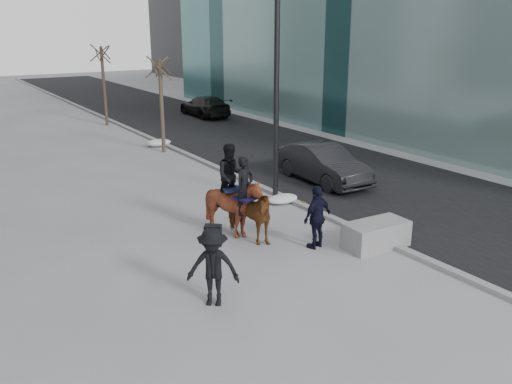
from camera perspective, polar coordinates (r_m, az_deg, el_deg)
ground at (r=14.20m, az=2.64°, el=-7.01°), size 120.00×120.00×0.00m
road at (r=25.82m, az=2.52°, el=4.20°), size 8.00×90.00×0.01m
curb at (r=23.78m, az=-5.40°, el=3.14°), size 0.25×90.00×0.12m
planter at (r=15.13m, az=12.52°, el=-4.39°), size 1.82×0.97×0.71m
car_near at (r=20.90m, az=7.04°, el=3.00°), size 1.73×4.49×1.46m
car_far at (r=36.23m, az=-5.41°, el=9.00°), size 1.97×4.69×1.35m
tree_near at (r=25.82m, az=-9.92°, el=9.37°), size 1.20×1.20×4.81m
tree_far at (r=33.73m, az=-15.73°, el=11.07°), size 1.20×1.20×5.13m
mounted_left at (r=14.96m, az=-0.93°, el=-2.00°), size 1.29×2.01×2.40m
mounted_right at (r=15.30m, az=-2.37°, el=-0.88°), size 1.82×1.94×2.68m
feeder at (r=14.64m, az=6.46°, el=-2.63°), size 1.10×0.96×1.75m
camera_crew at (r=11.68m, az=-4.55°, el=-7.84°), size 1.29×1.21×1.75m
lamppost at (r=17.77m, az=2.17°, el=14.55°), size 0.25×0.80×9.09m
snow_piles at (r=23.87m, az=-6.35°, el=3.40°), size 1.31×11.48×0.33m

